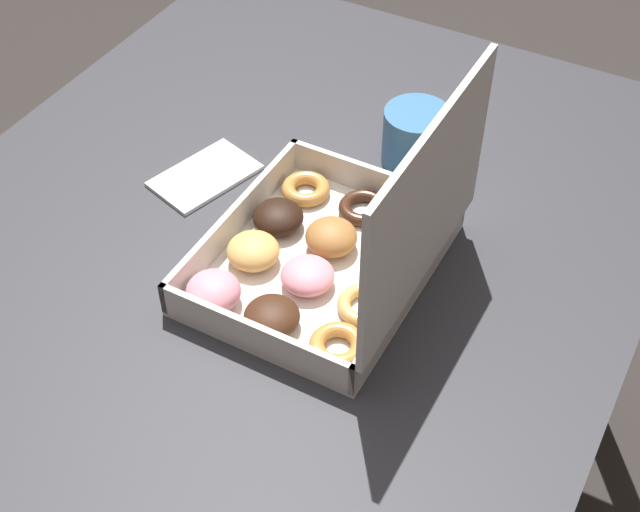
{
  "coord_description": "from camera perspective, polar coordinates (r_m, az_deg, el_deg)",
  "views": [
    {
      "loc": [
        0.7,
        0.45,
        1.55
      ],
      "look_at": [
        0.02,
        0.08,
        0.76
      ],
      "focal_mm": 50.0,
      "sensor_mm": 36.0,
      "label": 1
    }
  ],
  "objects": [
    {
      "name": "coffee_mug",
      "position": [
        1.26,
        6.15,
        7.64
      ],
      "size": [
        0.09,
        0.09,
        0.08
      ],
      "color": "teal",
      "rests_on": "dining_table"
    },
    {
      "name": "dining_table",
      "position": [
        1.23,
        -2.95,
        -2.03
      ],
      "size": [
        1.18,
        0.93,
        0.74
      ],
      "color": "#2D2D33",
      "rests_on": "ground_plane"
    },
    {
      "name": "paper_napkin",
      "position": [
        1.26,
        -7.38,
        5.12
      ],
      "size": [
        0.16,
        0.13,
        0.01
      ],
      "color": "white",
      "rests_on": "dining_table"
    },
    {
      "name": "donut_box",
      "position": [
        1.08,
        0.73,
        0.38
      ],
      "size": [
        0.32,
        0.26,
        0.28
      ],
      "color": "silver",
      "rests_on": "dining_table"
    }
  ]
}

